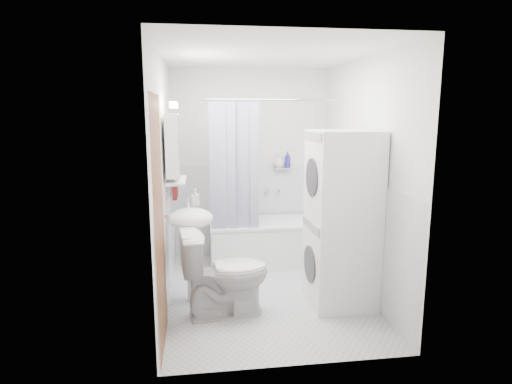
{
  "coord_description": "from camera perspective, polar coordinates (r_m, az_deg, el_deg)",
  "views": [
    {
      "loc": [
        -0.68,
        -4.13,
        1.86
      ],
      "look_at": [
        -0.09,
        0.15,
        1.05
      ],
      "focal_mm": 30.0,
      "sensor_mm": 36.0,
      "label": 1
    }
  ],
  "objects": [
    {
      "name": "shampoo_b",
      "position": [
        5.53,
        4.22,
        3.68
      ],
      "size": [
        0.08,
        0.21,
        0.08
      ],
      "primitive_type": "imported",
      "color": "navy",
      "rests_on": "shower_caddy"
    },
    {
      "name": "shelf_cup",
      "position": [
        4.4,
        -10.53,
        2.57
      ],
      "size": [
        0.1,
        0.09,
        0.1
      ],
      "primitive_type": "imported",
      "color": "gray",
      "rests_on": "shelf"
    },
    {
      "name": "medicine_cabinet",
      "position": [
        4.25,
        -10.94,
        6.38
      ],
      "size": [
        0.13,
        0.5,
        0.71
      ],
      "color": "white",
      "rests_on": "room_walls"
    },
    {
      "name": "tub_spout",
      "position": [
        5.57,
        2.97,
        0.21
      ],
      "size": [
        0.04,
        0.12,
        0.04
      ],
      "primitive_type": "cylinder",
      "rotation": [
        1.57,
        0.0,
        0.0
      ],
      "color": "silver",
      "rests_on": "room_walls"
    },
    {
      "name": "shampoo_a",
      "position": [
        5.51,
        3.0,
        3.93
      ],
      "size": [
        0.13,
        0.17,
        0.13
      ],
      "primitive_type": "imported",
      "color": "gray",
      "rests_on": "shower_caddy"
    },
    {
      "name": "floor",
      "position": [
        4.58,
        1.4,
        -13.4
      ],
      "size": [
        2.6,
        2.6,
        0.0
      ],
      "primitive_type": "plane",
      "color": "silver",
      "rests_on": "ground"
    },
    {
      "name": "shower_curtain",
      "position": [
        4.83,
        -2.92,
        3.29
      ],
      "size": [
        0.55,
        0.02,
        1.45
      ],
      "color": "#191549",
      "rests_on": "curtain_rod"
    },
    {
      "name": "door",
      "position": [
        3.69,
        -11.85,
        -3.14
      ],
      "size": [
        0.05,
        2.0,
        2.0
      ],
      "color": "brown",
      "rests_on": "ground"
    },
    {
      "name": "shelf",
      "position": [
        4.29,
        -10.57,
        1.52
      ],
      "size": [
        0.18,
        0.54,
        0.02
      ],
      "primitive_type": "cube",
      "color": "silver",
      "rests_on": "room_walls"
    },
    {
      "name": "shelf_bottle",
      "position": [
        4.13,
        -10.69,
        1.85
      ],
      "size": [
        0.07,
        0.18,
        0.07
      ],
      "primitive_type": "imported",
      "color": "gray",
      "rests_on": "shelf"
    },
    {
      "name": "sink",
      "position": [
        4.24,
        -8.59,
        -5.39
      ],
      "size": [
        0.44,
        0.37,
        1.04
      ],
      "color": "white",
      "rests_on": "ground"
    },
    {
      "name": "curtain_rod",
      "position": [
        4.85,
        2.08,
        12.2
      ],
      "size": [
        1.59,
        0.02,
        0.02
      ],
      "primitive_type": "cylinder",
      "rotation": [
        0.0,
        1.57,
        0.0
      ],
      "color": "silver",
      "rests_on": "room_walls"
    },
    {
      "name": "bathtub",
      "position": [
        5.35,
        1.45,
        -6.42
      ],
      "size": [
        1.41,
        0.67,
        0.54
      ],
      "color": "white",
      "rests_on": "ground"
    },
    {
      "name": "toilet",
      "position": [
        4.03,
        -4.12,
        -10.77
      ],
      "size": [
        0.86,
        0.54,
        0.8
      ],
      "primitive_type": "imported",
      "rotation": [
        0.0,
        0.0,
        1.68
      ],
      "color": "white",
      "rests_on": "ground"
    },
    {
      "name": "wainscot",
      "position": [
        4.65,
        0.85,
        -5.17
      ],
      "size": [
        1.98,
        2.58,
        2.58
      ],
      "color": "white",
      "rests_on": "ground"
    },
    {
      "name": "soap_pump",
      "position": [
        4.48,
        -8.08,
        -1.29
      ],
      "size": [
        0.08,
        0.17,
        0.08
      ],
      "primitive_type": "imported",
      "color": "gray",
      "rests_on": "sink"
    },
    {
      "name": "shower_caddy",
      "position": [
        5.53,
        3.53,
        3.15
      ],
      "size": [
        0.22,
        0.06,
        0.02
      ],
      "primitive_type": "cube",
      "color": "silver",
      "rests_on": "room_walls"
    },
    {
      "name": "towel",
      "position": [
        4.92,
        -10.84,
        4.14
      ],
      "size": [
        0.07,
        0.34,
        0.83
      ],
      "color": "maroon",
      "rests_on": "room_walls"
    },
    {
      "name": "washer_dryer",
      "position": [
        4.19,
        11.32,
        -3.63
      ],
      "size": [
        0.62,
        0.61,
        1.7
      ],
      "rotation": [
        0.0,
        0.0,
        0.02
      ],
      "color": "white",
      "rests_on": "ground"
    },
    {
      "name": "room_walls",
      "position": [
        4.2,
        1.49,
        5.46
      ],
      "size": [
        2.6,
        2.6,
        2.6
      ],
      "color": "white",
      "rests_on": "ground"
    }
  ]
}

